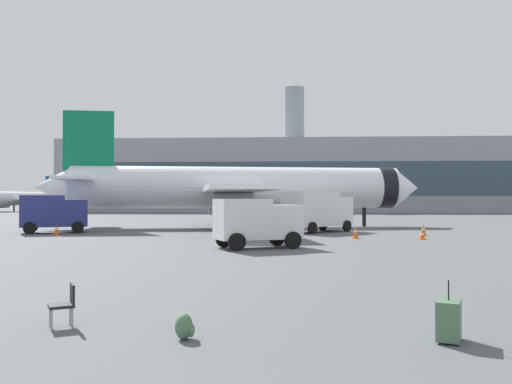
% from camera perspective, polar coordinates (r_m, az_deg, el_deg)
% --- Properties ---
extents(airplane_at_gate, '(35.65, 32.34, 10.50)m').
position_cam_1_polar(airplane_at_gate, '(48.28, -2.14, 0.46)').
color(airplane_at_gate, white).
rests_on(airplane_at_gate, ground).
extents(airplane_taxiing, '(23.94, 26.12, 7.98)m').
position_cam_1_polar(airplane_taxiing, '(122.49, -24.83, -0.67)').
color(airplane_taxiing, silver).
rests_on(airplane_taxiing, ground).
extents(service_truck, '(5.28, 3.94, 2.90)m').
position_cam_1_polar(service_truck, '(43.04, -21.22, -2.05)').
color(service_truck, navy).
rests_on(service_truck, ground).
extents(fuel_truck, '(5.90, 5.98, 3.20)m').
position_cam_1_polar(fuel_truck, '(41.45, 6.69, -1.93)').
color(fuel_truck, white).
rests_on(fuel_truck, ground).
extents(cargo_van, '(4.83, 3.75, 2.60)m').
position_cam_1_polar(cargo_van, '(27.51, 0.08, -3.15)').
color(cargo_van, white).
rests_on(cargo_van, ground).
extents(safety_cone_near, '(0.44, 0.44, 0.83)m').
position_cam_1_polar(safety_cone_near, '(38.90, 17.81, -3.97)').
color(safety_cone_near, '#F2590C').
rests_on(safety_cone_near, ground).
extents(safety_cone_mid, '(0.44, 0.44, 0.77)m').
position_cam_1_polar(safety_cone_mid, '(40.48, -20.95, -3.88)').
color(safety_cone_mid, '#F2590C').
rests_on(safety_cone_mid, ground).
extents(safety_cone_far, '(0.44, 0.44, 0.79)m').
position_cam_1_polar(safety_cone_far, '(35.22, 10.81, -4.36)').
color(safety_cone_far, '#F2590C').
rests_on(safety_cone_far, ground).
extents(safety_cone_outer, '(0.44, 0.44, 0.59)m').
position_cam_1_polar(safety_cone_outer, '(35.26, 17.69, -4.49)').
color(safety_cone_outer, '#F2590C').
rests_on(safety_cone_outer, ground).
extents(rolling_suitcase, '(0.61, 0.74, 1.10)m').
position_cam_1_polar(rolling_suitcase, '(10.29, 20.29, -12.94)').
color(rolling_suitcase, '#476B4C').
rests_on(rolling_suitcase, ground).
extents(traveller_backpack, '(0.36, 0.40, 0.48)m').
position_cam_1_polar(traveller_backpack, '(9.93, -7.79, -14.36)').
color(traveller_backpack, '#476B4C').
rests_on(traveller_backpack, ground).
extents(gate_chair, '(0.65, 0.65, 0.86)m').
position_cam_1_polar(gate_chair, '(11.34, -20.09, -11.25)').
color(gate_chair, black).
rests_on(gate_chair, ground).
extents(terminal_building, '(102.53, 20.57, 27.02)m').
position_cam_1_polar(terminal_building, '(114.04, 5.32, 1.69)').
color(terminal_building, gray).
rests_on(terminal_building, ground).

